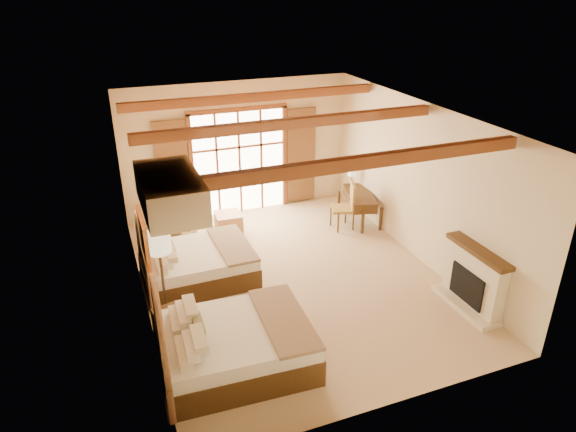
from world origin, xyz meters
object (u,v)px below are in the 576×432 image
nightstand (170,325)px  desk (359,206)px  bed_near (225,344)px  bed_far (190,262)px  armchair (175,222)px

nightstand → desk: desk is taller
bed_near → bed_far: 2.59m
bed_near → desk: (4.29, 3.82, -0.06)m
bed_far → armchair: bed_far is taller
nightstand → bed_far: bearing=57.7°
bed_near → nightstand: 1.19m
bed_near → desk: bearing=44.5°
armchair → desk: armchair is taller
bed_far → armchair: 1.96m
nightstand → desk: 5.70m
bed_far → nightstand: size_ratio=3.88×
bed_far → armchair: (0.06, 1.96, -0.04)m
bed_far → desk: size_ratio=1.46×
bed_near → bed_far: (0.00, 2.59, -0.03)m
armchair → bed_far: bearing=127.7°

